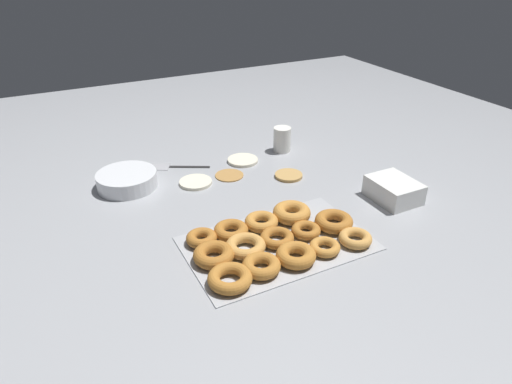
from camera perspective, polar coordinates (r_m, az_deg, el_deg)
ground_plane at (r=1.56m, az=-0.10°, el=0.73°), size 3.00×3.00×0.00m
pancake_0 at (r=1.73m, az=-1.67°, el=3.99°), size 0.11×0.11×0.01m
pancake_1 at (r=1.62m, az=4.10°, el=2.08°), size 0.10×0.10×0.01m
pancake_2 at (r=1.63m, az=-3.36°, el=2.16°), size 0.10×0.10×0.01m
pancake_3 at (r=1.58m, az=-7.55°, el=1.22°), size 0.11×0.11×0.01m
donut_tray at (r=1.25m, az=2.20°, el=-6.07°), size 0.50×0.32×0.04m
batter_bowl at (r=1.60m, az=-15.83°, el=1.46°), size 0.20×0.20×0.05m
container_stack at (r=1.53m, az=16.82°, el=0.24°), size 0.13×0.16×0.07m
paper_cup at (r=1.81m, az=3.28°, el=6.58°), size 0.07×0.07×0.10m
spatula at (r=1.73m, az=-11.81°, el=3.15°), size 0.26×0.16×0.01m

